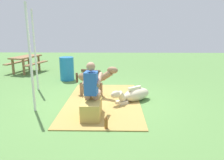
# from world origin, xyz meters

# --- Properties ---
(ground_plane) EXTENTS (24.00, 24.00, 0.00)m
(ground_plane) POSITION_xyz_m (0.00, 0.00, 0.00)
(ground_plane) COLOR #568442
(hay_patch) EXTENTS (3.46, 2.02, 0.02)m
(hay_patch) POSITION_xyz_m (-0.03, -0.01, 0.01)
(hay_patch) COLOR #AD8C47
(hay_patch) RESTS_ON ground
(hay_bale) EXTENTS (0.76, 0.43, 0.40)m
(hay_bale) POSITION_xyz_m (-1.07, 0.19, 0.20)
(hay_bale) COLOR tan
(hay_bale) RESTS_ON ground
(person_seated) EXTENTS (0.68, 0.45, 1.28)m
(person_seated) POSITION_xyz_m (-0.91, 0.19, 0.69)
(person_seated) COLOR tan
(person_seated) RESTS_ON ground
(pony_standing) EXTENTS (0.62, 1.30, 0.95)m
(pony_standing) POSITION_xyz_m (0.43, 0.30, 0.58)
(pony_standing) COLOR #8C6B4C
(pony_standing) RESTS_ON ground
(pony_lying) EXTENTS (1.03, 1.23, 0.42)m
(pony_lying) POSITION_xyz_m (0.04, -0.87, 0.19)
(pony_lying) COLOR beige
(pony_lying) RESTS_ON ground
(soda_bottle) EXTENTS (0.07, 0.07, 0.29)m
(soda_bottle) POSITION_xyz_m (-1.67, -0.17, 0.14)
(soda_bottle) COLOR brown
(soda_bottle) RESTS_ON ground
(water_barrel) EXTENTS (0.55, 0.55, 0.91)m
(water_barrel) POSITION_xyz_m (2.49, 1.57, 0.46)
(water_barrel) COLOR #1E72B2
(water_barrel) RESTS_ON ground
(tent_pole_left) EXTENTS (0.06, 0.06, 2.59)m
(tent_pole_left) POSITION_xyz_m (-0.70, 1.66, 1.29)
(tent_pole_left) COLOR silver
(tent_pole_left) RESTS_ON ground
(tent_pole_right) EXTENTS (0.06, 0.06, 2.59)m
(tent_pole_right) POSITION_xyz_m (1.12, 2.24, 1.29)
(tent_pole_right) COLOR silver
(tent_pole_right) RESTS_ON ground
(picnic_bench) EXTENTS (1.79, 1.65, 0.75)m
(picnic_bench) POSITION_xyz_m (3.96, 3.79, 0.58)
(picnic_bench) COLOR olive
(picnic_bench) RESTS_ON ground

